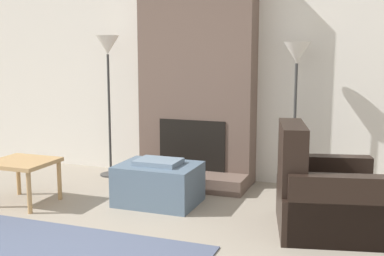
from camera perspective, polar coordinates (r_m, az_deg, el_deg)
The scene contains 7 objects.
wall_back at distance 5.87m, azimuth 1.30°, elevation 6.72°, with size 6.89×0.06×2.60m, color silver.
fireplace at distance 5.65m, azimuth 0.53°, elevation 5.78°, with size 1.37×0.73×2.60m.
ottoman at distance 4.93m, azimuth -3.98°, elevation -6.54°, with size 0.80×0.61×0.46m.
armchair at distance 4.34m, azimuth 15.16°, elevation -8.10°, with size 1.07×1.07×0.93m.
side_table at distance 5.17m, azimuth -19.45°, elevation -4.31°, with size 0.61×0.56×0.45m.
floor_lamp_left at distance 5.98m, azimuth -9.95°, elevation 8.19°, with size 0.28×0.28×1.73m.
floor_lamp_right at distance 5.23m, azimuth 12.29°, elevation 7.14°, with size 0.28×0.28×1.64m.
Camera 1 is at (1.90, -2.25, 1.53)m, focal length 45.00 mm.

